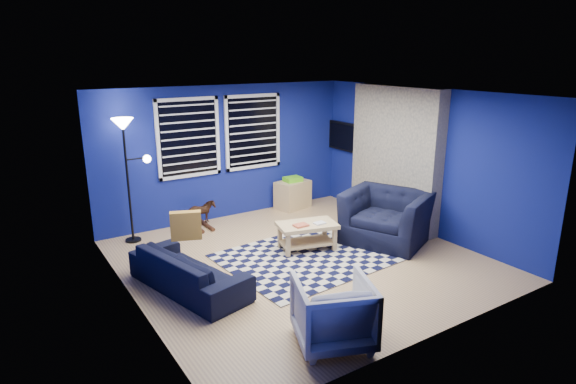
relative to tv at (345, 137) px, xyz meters
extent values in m
plane|color=tan|center=(-2.45, -2.00, -1.40)|extent=(5.00, 5.00, 0.00)
plane|color=white|center=(-2.45, -2.00, 1.10)|extent=(5.00, 5.00, 0.00)
plane|color=navy|center=(-2.45, 0.50, -0.15)|extent=(5.00, 0.00, 5.00)
plane|color=navy|center=(-4.95, -2.00, -0.15)|extent=(0.00, 5.00, 5.00)
plane|color=navy|center=(0.05, -2.00, -0.15)|extent=(0.00, 5.00, 5.00)
cube|color=gray|center=(-0.08, -1.50, -0.15)|extent=(0.26, 2.00, 2.50)
cube|color=black|center=(-0.22, -1.50, -1.05)|extent=(0.04, 0.70, 0.60)
cube|color=gray|center=(-0.35, -1.50, -1.36)|extent=(0.50, 1.20, 0.08)
cube|color=black|center=(-3.20, 0.48, 0.20)|extent=(1.05, 0.02, 1.30)
cube|color=white|center=(-3.20, 0.47, 0.88)|extent=(1.17, 0.05, 0.06)
cube|color=white|center=(-3.20, 0.47, -0.48)|extent=(1.17, 0.05, 0.06)
cube|color=black|center=(-1.90, 0.48, 0.20)|extent=(1.05, 0.02, 1.30)
cube|color=white|center=(-1.90, 0.47, 0.88)|extent=(1.17, 0.05, 0.06)
cube|color=white|center=(-1.90, 0.47, -0.48)|extent=(1.17, 0.05, 0.06)
cube|color=black|center=(0.00, 0.00, 0.00)|extent=(0.06, 1.00, 0.58)
cube|color=black|center=(-0.03, 0.00, 0.00)|extent=(0.01, 0.92, 0.50)
cube|color=black|center=(-2.31, -1.97, -1.39)|extent=(2.64, 2.18, 0.02)
imported|color=black|center=(-4.23, -1.96, -1.13)|extent=(1.97, 1.15, 0.54)
imported|color=black|center=(-0.83, -2.13, -0.97)|extent=(1.67, 1.59, 0.85)
imported|color=gray|center=(-3.39, -3.99, -1.03)|extent=(1.04, 1.05, 0.74)
imported|color=#4D2818|center=(-3.17, 0.16, -1.11)|extent=(0.28, 0.53, 0.44)
cube|color=tan|center=(-2.13, -1.70, -0.99)|extent=(1.03, 0.75, 0.06)
cube|color=tan|center=(-2.13, -1.70, -1.28)|extent=(0.93, 0.65, 0.03)
cube|color=#BE5336|center=(-2.29, -1.75, -0.94)|extent=(0.25, 0.21, 0.03)
cube|color=silver|center=(-1.98, -1.83, -0.95)|extent=(0.21, 0.17, 0.03)
cube|color=tan|center=(-2.52, -1.91, -1.20)|extent=(0.07, 0.07, 0.37)
cube|color=tan|center=(-1.74, -1.91, -1.20)|extent=(0.07, 0.07, 0.37)
cube|color=tan|center=(-2.52, -1.50, -1.20)|extent=(0.07, 0.07, 0.37)
cube|color=tan|center=(-1.74, -1.50, -1.20)|extent=(0.07, 0.07, 0.37)
cube|color=tan|center=(-1.12, 0.25, -1.12)|extent=(0.75, 0.59, 0.56)
cube|color=black|center=(-1.12, 0.25, -1.12)|extent=(0.66, 0.52, 0.45)
cube|color=#67E31A|center=(-1.12, 0.25, -0.80)|extent=(0.39, 0.33, 0.09)
cylinder|color=black|center=(-4.38, 0.18, -1.38)|extent=(0.26, 0.26, 0.03)
cylinder|color=black|center=(-4.38, 0.18, -0.43)|extent=(0.04, 0.04, 1.92)
cone|color=white|center=(-4.38, 0.18, 0.57)|extent=(0.35, 0.35, 0.19)
sphere|color=white|center=(-4.06, 0.13, -0.02)|extent=(0.13, 0.13, 0.13)
cube|color=#C4892E|center=(-4.08, -1.55, -0.66)|extent=(0.44, 0.27, 0.40)
camera|label=1|loc=(-6.29, -7.59, 1.63)|focal=30.00mm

